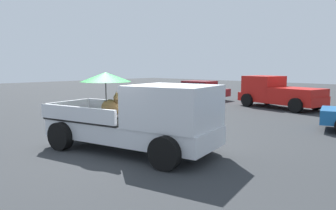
% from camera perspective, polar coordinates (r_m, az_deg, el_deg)
% --- Properties ---
extents(ground_plane, '(80.00, 80.00, 0.00)m').
position_cam_1_polar(ground_plane, '(9.36, -6.57, -7.94)').
color(ground_plane, '#2D3033').
extents(pickup_truck_main, '(5.33, 3.07, 2.21)m').
position_cam_1_polar(pickup_truck_main, '(8.92, -4.50, -2.18)').
color(pickup_truck_main, black).
rests_on(pickup_truck_main, ground).
extents(pickup_truck_red, '(5.07, 2.92, 1.80)m').
position_cam_1_polar(pickup_truck_red, '(19.57, 18.69, 2.09)').
color(pickup_truck_red, black).
rests_on(pickup_truck_red, ground).
extents(parked_sedan_far, '(4.39, 2.16, 1.33)m').
position_cam_1_polar(parked_sedan_far, '(23.28, 5.39, 2.80)').
color(parked_sedan_far, black).
rests_on(parked_sedan_far, ground).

